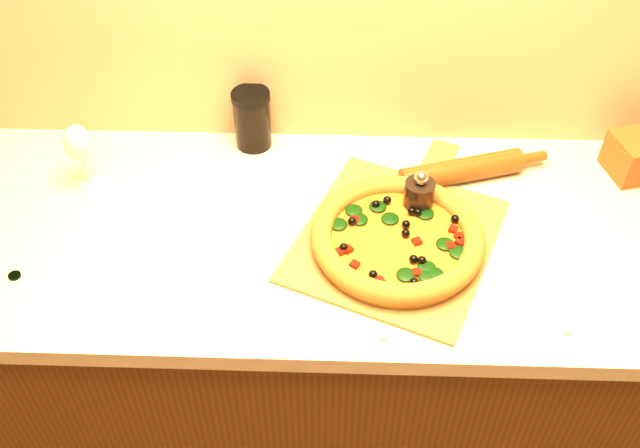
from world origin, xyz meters
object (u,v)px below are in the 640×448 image
at_px(pizza, 397,238).
at_px(dark_jar, 252,119).
at_px(wine_glass, 78,144).
at_px(pepper_grinder, 419,198).
at_px(rolling_pin, 462,170).
at_px(pizza_peel, 399,235).

xyz_separation_m(pizza, dark_jar, (-0.33, 0.34, 0.04)).
bearing_deg(dark_jar, pizza, -45.94).
xyz_separation_m(wine_glass, dark_jar, (0.36, 0.16, -0.04)).
bearing_deg(wine_glass, dark_jar, 23.40).
distance_m(pepper_grinder, dark_jar, 0.45).
distance_m(rolling_pin, wine_glass, 0.85).
distance_m(wine_glass, dark_jar, 0.40).
relative_size(wine_glass, dark_jar, 1.08).
xyz_separation_m(pizza, rolling_pin, (0.16, 0.22, -0.00)).
xyz_separation_m(pizza_peel, dark_jar, (-0.34, 0.31, 0.07)).
bearing_deg(pizza_peel, pizza, -77.78).
distance_m(pizza, pepper_grinder, 0.11).
bearing_deg(pizza_peel, pepper_grinder, 80.08).
relative_size(pizza_peel, pizza, 1.71).
bearing_deg(pizza, rolling_pin, 54.91).
distance_m(pizza, dark_jar, 0.48).
bearing_deg(rolling_pin, dark_jar, 166.35).
height_order(pizza_peel, dark_jar, dark_jar).
relative_size(pizza_peel, pepper_grinder, 5.02).
height_order(pizza_peel, rolling_pin, rolling_pin).
bearing_deg(pepper_grinder, wine_glass, 173.71).
bearing_deg(rolling_pin, pizza, -125.09).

